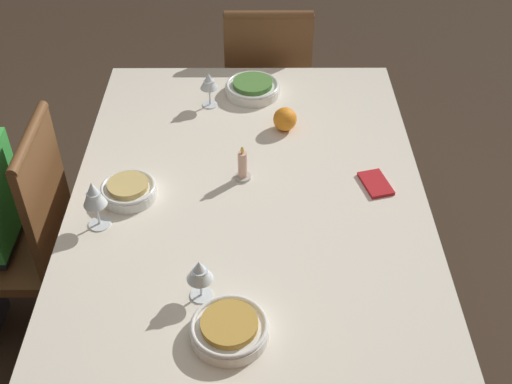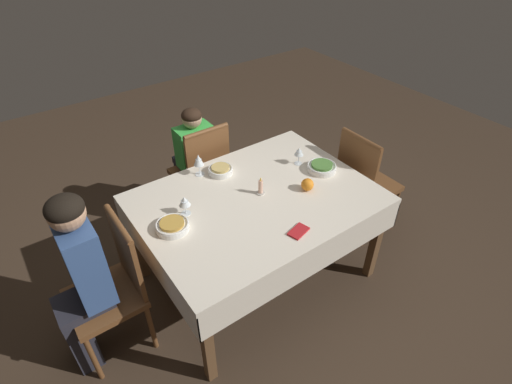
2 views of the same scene
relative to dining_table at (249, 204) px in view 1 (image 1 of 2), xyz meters
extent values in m
plane|color=#3D2D21|center=(0.00, 0.00, -0.69)|extent=(8.00, 8.00, 0.00)
cube|color=silver|center=(0.00, 0.00, 0.06)|extent=(1.57, 1.16, 0.04)
cube|color=silver|center=(0.00, 0.58, -0.06)|extent=(1.57, 0.01, 0.21)
cube|color=silver|center=(0.00, -0.58, -0.06)|extent=(1.57, 0.01, 0.21)
cube|color=silver|center=(-0.78, 0.00, -0.06)|extent=(0.01, 1.16, 0.21)
cube|color=brown|center=(-0.71, 0.51, -0.32)|extent=(0.06, 0.06, 0.73)
cube|color=brown|center=(-0.71, -0.51, -0.32)|extent=(0.06, 0.06, 0.73)
cube|color=brown|center=(-0.02, -0.89, -0.24)|extent=(0.42, 0.42, 0.04)
cube|color=brown|center=(-0.02, -0.69, 0.02)|extent=(0.38, 0.03, 0.49)
cylinder|color=brown|center=(-0.02, -0.69, 0.26)|extent=(0.38, 0.04, 0.04)
cylinder|color=brown|center=(-0.21, -0.70, -0.47)|extent=(0.03, 0.03, 0.42)
cylinder|color=brown|center=(0.16, -0.70, -0.47)|extent=(0.03, 0.03, 0.42)
cube|color=brown|center=(-1.09, 0.08, -0.24)|extent=(0.42, 0.42, 0.04)
cube|color=brown|center=(-0.90, 0.08, 0.02)|extent=(0.03, 0.38, 0.49)
cylinder|color=brown|center=(-0.90, 0.08, 0.26)|extent=(0.04, 0.38, 0.04)
cylinder|color=brown|center=(-1.27, 0.26, -0.47)|extent=(0.03, 0.03, 0.42)
cylinder|color=brown|center=(-1.27, -0.10, -0.47)|extent=(0.03, 0.03, 0.42)
cylinder|color=brown|center=(-0.91, 0.26, -0.47)|extent=(0.03, 0.03, 0.42)
cylinder|color=brown|center=(-0.91, -0.10, -0.47)|extent=(0.03, 0.03, 0.42)
cylinder|color=white|center=(0.60, -0.05, 0.10)|extent=(0.21, 0.21, 0.04)
torus|color=white|center=(0.60, -0.05, 0.12)|extent=(0.20, 0.20, 0.01)
cylinder|color=gold|center=(0.60, -0.05, 0.12)|extent=(0.15, 0.15, 0.02)
cylinder|color=white|center=(0.47, -0.13, 0.08)|extent=(0.06, 0.06, 0.00)
cylinder|color=white|center=(0.47, -0.13, 0.12)|extent=(0.01, 0.01, 0.07)
cone|color=white|center=(0.47, -0.13, 0.18)|extent=(0.07, 0.07, 0.06)
cylinder|color=white|center=(0.47, -0.13, 0.17)|extent=(0.04, 0.04, 0.03)
cylinder|color=white|center=(0.05, -0.39, 0.10)|extent=(0.18, 0.18, 0.04)
torus|color=white|center=(0.05, -0.39, 0.12)|extent=(0.18, 0.18, 0.01)
cylinder|color=tan|center=(0.05, -0.39, 0.12)|extent=(0.13, 0.13, 0.02)
cylinder|color=white|center=(0.18, -0.46, 0.08)|extent=(0.07, 0.07, 0.00)
cylinder|color=white|center=(0.18, -0.46, 0.12)|extent=(0.01, 0.01, 0.08)
cone|color=white|center=(0.18, -0.46, 0.20)|extent=(0.07, 0.07, 0.08)
cylinder|color=white|center=(0.18, -0.46, 0.19)|extent=(0.04, 0.04, 0.04)
cylinder|color=white|center=(-0.58, 0.01, 0.10)|extent=(0.22, 0.22, 0.04)
torus|color=white|center=(-0.58, 0.01, 0.12)|extent=(0.21, 0.21, 0.01)
cylinder|color=#4C7F38|center=(-0.58, 0.01, 0.12)|extent=(0.16, 0.16, 0.02)
cylinder|color=white|center=(-0.50, -0.15, 0.08)|extent=(0.06, 0.06, 0.00)
cylinder|color=white|center=(-0.50, -0.15, 0.12)|extent=(0.01, 0.01, 0.07)
cone|color=white|center=(-0.50, -0.15, 0.19)|extent=(0.07, 0.07, 0.06)
cylinder|color=white|center=(-0.50, -0.15, 0.17)|extent=(0.04, 0.04, 0.03)
cylinder|color=beige|center=(-0.05, -0.02, 0.08)|extent=(0.06, 0.06, 0.01)
cylinder|color=beige|center=(-0.05, -0.02, 0.14)|extent=(0.03, 0.03, 0.09)
ellipsoid|color=#F9C64C|center=(-0.05, -0.02, 0.20)|extent=(0.01, 0.01, 0.03)
sphere|color=orange|center=(-0.33, 0.13, 0.12)|extent=(0.09, 0.09, 0.09)
cube|color=red|center=(-0.01, 0.42, 0.08)|extent=(0.15, 0.11, 0.01)
camera|label=1|loc=(1.62, 0.02, 1.45)|focal=45.00mm
camera|label=2|loc=(1.23, 1.71, 1.74)|focal=28.00mm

